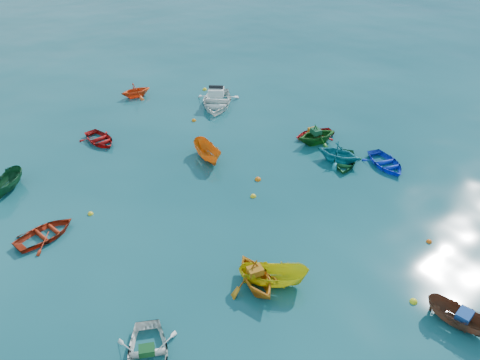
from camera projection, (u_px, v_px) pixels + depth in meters
ground at (296, 228)px, 24.70m from camera, size 160.00×160.00×0.00m
sampan_brown_mid at (456, 325)px, 19.36m from camera, size 1.51×2.88×1.06m
dinghy_blue_se at (385, 166)px, 29.97m from camera, size 3.17×3.74×0.66m
dinghy_orange_w at (255, 287)px, 21.17m from camera, size 3.08×3.38×1.52m
sampan_yellow_mid at (273, 284)px, 21.28m from camera, size 3.13×2.95×1.21m
dinghy_green_e at (344, 164)px, 30.17m from camera, size 3.65×3.49×0.62m
dinghy_cyan_se at (338, 162)px, 30.44m from camera, size 3.37×3.57×1.49m
dinghy_red_nw at (46, 237)px, 24.08m from camera, size 3.51×2.82×0.65m
sampan_orange_n at (208, 159)px, 30.68m from camera, size 1.67×3.30×1.22m
dinghy_green_n at (316, 143)px, 32.53m from camera, size 3.37×3.06×1.52m
dinghy_red_ne at (314, 137)px, 33.32m from camera, size 3.33×2.73×0.60m
dinghy_red_far at (100, 142)px, 32.68m from camera, size 2.49×3.27×0.64m
dinghy_orange_far at (136, 97)px, 39.39m from camera, size 2.63×2.31×1.31m
sampan_green_far at (9, 191)px, 27.63m from camera, size 2.84×2.86×1.13m
motorboat_white at (217, 105)px, 37.88m from camera, size 5.82×6.00×1.61m
tarp_green_a at (147, 350)px, 17.75m from camera, size 0.73×0.66×0.29m
tarp_blue_a at (464, 315)px, 18.89m from camera, size 0.79×0.66×0.34m
tarp_orange_a at (255, 271)px, 20.70m from camera, size 0.77×0.65×0.33m
tarp_green_b at (316, 131)px, 31.99m from camera, size 0.69×0.82×0.35m
tarp_orange_b at (313, 131)px, 33.03m from camera, size 0.69×0.81×0.34m
buoy_ye_a at (413, 302)px, 20.40m from camera, size 0.34×0.34×0.34m
buoy_or_b at (429, 242)px, 23.74m from camera, size 0.29×0.29×0.29m
buoy_or_c at (258, 180)px, 28.60m from camera, size 0.39×0.39×0.39m
buoy_ye_c at (253, 197)px, 27.10m from camera, size 0.34×0.34×0.34m
buoy_or_d at (325, 150)px, 31.71m from camera, size 0.38×0.38×0.38m
buoy_ye_d at (91, 214)px, 25.70m from camera, size 0.31×0.31×0.31m
buoy_or_e at (194, 121)px, 35.49m from camera, size 0.35×0.35×0.35m
buoy_ye_e at (205, 90)px, 40.64m from camera, size 0.38×0.38×0.38m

